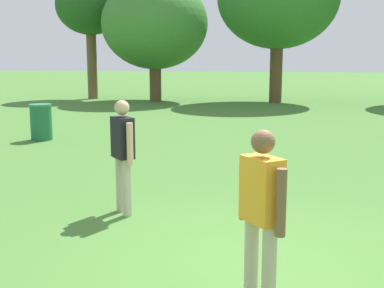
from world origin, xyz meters
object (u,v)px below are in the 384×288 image
Objects in this scene: person_catcher at (261,208)px; trash_can_beside_table at (41,122)px; person_thrower at (123,149)px; tree_broad_center at (155,24)px; tree_tall_left at (90,7)px.

person_catcher is 1.71× the size of trash_can_beside_table.
person_thrower is 17.76m from tree_broad_center.
trash_can_beside_table is (-5.72, 8.47, -0.46)m from person_catcher.
person_catcher is 10.23m from trash_can_beside_table.
person_catcher is at bearing -68.23° from tree_tall_left.
person_catcher reaches higher than trash_can_beside_table.
tree_broad_center reaches higher than person_thrower.
tree_tall_left reaches higher than person_thrower.
person_thrower is at bearing 126.85° from person_catcher.
trash_can_beside_table is 0.16× the size of tree_tall_left.
tree_broad_center is at bearing 99.68° from person_thrower.
tree_broad_center is (-2.95, 17.30, 2.71)m from person_thrower.
person_catcher is at bearing -53.15° from person_thrower.
tree_tall_left reaches higher than person_catcher.
person_thrower is 1.00× the size of person_catcher.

